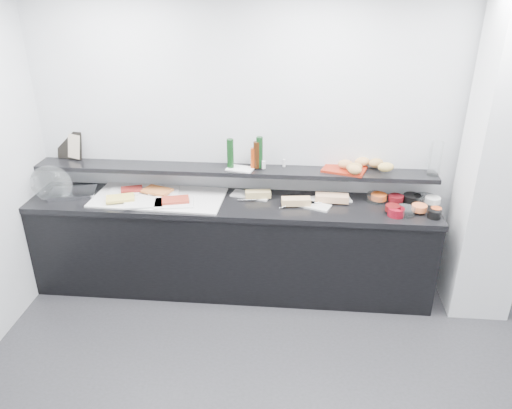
# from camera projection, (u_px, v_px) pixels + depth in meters

# --- Properties ---
(back_wall) EXTENTS (5.00, 0.02, 2.70)m
(back_wall) POSITION_uv_depth(u_px,v_px,m) (312.00, 145.00, 4.44)
(back_wall) COLOR silver
(back_wall) RESTS_ON ground
(column) EXTENTS (0.50, 0.50, 2.70)m
(column) POSITION_uv_depth(u_px,v_px,m) (500.00, 164.00, 4.00)
(column) COLOR white
(column) RESTS_ON ground
(buffet_cabinet) EXTENTS (3.60, 0.60, 0.85)m
(buffet_cabinet) POSITION_uv_depth(u_px,v_px,m) (232.00, 248.00, 4.62)
(buffet_cabinet) COLOR black
(buffet_cabinet) RESTS_ON ground
(counter_top) EXTENTS (3.62, 0.62, 0.05)m
(counter_top) POSITION_uv_depth(u_px,v_px,m) (231.00, 204.00, 4.43)
(counter_top) COLOR black
(counter_top) RESTS_ON buffet_cabinet
(wall_shelf) EXTENTS (3.60, 0.25, 0.04)m
(wall_shelf) POSITION_uv_depth(u_px,v_px,m) (233.00, 170.00, 4.48)
(wall_shelf) COLOR black
(wall_shelf) RESTS_ON back_wall
(cloche_base) EXTENTS (0.45, 0.35, 0.04)m
(cloche_base) POSITION_uv_depth(u_px,v_px,m) (73.00, 193.00, 4.54)
(cloche_base) COLOR #B7B8BE
(cloche_base) RESTS_ON counter_top
(cloche_dome) EXTENTS (0.43, 0.31, 0.34)m
(cloche_dome) POSITION_uv_depth(u_px,v_px,m) (51.00, 184.00, 4.46)
(cloche_dome) COLOR white
(cloche_dome) RESTS_ON cloche_base
(linen_runner) EXTENTS (1.18, 0.60, 0.01)m
(linen_runner) POSITION_uv_depth(u_px,v_px,m) (159.00, 198.00, 4.48)
(linen_runner) COLOR silver
(linen_runner) RESTS_ON counter_top
(platter_meat_a) EXTENTS (0.29, 0.21, 0.01)m
(platter_meat_a) POSITION_uv_depth(u_px,v_px,m) (125.00, 191.00, 4.58)
(platter_meat_a) COLOR white
(platter_meat_a) RESTS_ON linen_runner
(food_meat_a) EXTENTS (0.22, 0.18, 0.02)m
(food_meat_a) POSITION_uv_depth(u_px,v_px,m) (132.00, 189.00, 4.56)
(food_meat_a) COLOR maroon
(food_meat_a) RESTS_ON platter_meat_a
(platter_salmon) EXTENTS (0.30, 0.23, 0.01)m
(platter_salmon) POSITION_uv_depth(u_px,v_px,m) (164.00, 190.00, 4.59)
(platter_salmon) COLOR white
(platter_salmon) RESTS_ON linen_runner
(food_salmon) EXTENTS (0.29, 0.24, 0.02)m
(food_salmon) POSITION_uv_depth(u_px,v_px,m) (157.00, 191.00, 4.54)
(food_salmon) COLOR orange
(food_salmon) RESTS_ON platter_salmon
(platter_cheese) EXTENTS (0.37, 0.29, 0.01)m
(platter_cheese) POSITION_uv_depth(u_px,v_px,m) (144.00, 203.00, 4.34)
(platter_cheese) COLOR white
(platter_cheese) RESTS_ON linen_runner
(food_cheese) EXTENTS (0.28, 0.23, 0.02)m
(food_cheese) POSITION_uv_depth(u_px,v_px,m) (120.00, 198.00, 4.38)
(food_cheese) COLOR #EED25C
(food_cheese) RESTS_ON platter_cheese
(platter_meat_b) EXTENTS (0.37, 0.28, 0.01)m
(platter_meat_b) POSITION_uv_depth(u_px,v_px,m) (174.00, 203.00, 4.34)
(platter_meat_b) COLOR white
(platter_meat_b) RESTS_ON linen_runner
(food_meat_b) EXTENTS (0.26, 0.20, 0.02)m
(food_meat_b) POSITION_uv_depth(u_px,v_px,m) (175.00, 200.00, 4.35)
(food_meat_b) COLOR maroon
(food_meat_b) RESTS_ON platter_meat_b
(sandwich_plate_left) EXTENTS (0.38, 0.23, 0.01)m
(sandwich_plate_left) POSITION_uv_depth(u_px,v_px,m) (251.00, 195.00, 4.52)
(sandwich_plate_left) COLOR silver
(sandwich_plate_left) RESTS_ON counter_top
(sandwich_food_left) EXTENTS (0.24, 0.12, 0.06)m
(sandwich_food_left) POSITION_uv_depth(u_px,v_px,m) (258.00, 194.00, 4.45)
(sandwich_food_left) COLOR tan
(sandwich_food_left) RESTS_ON sandwich_plate_left
(tongs_left) EXTENTS (0.16, 0.03, 0.01)m
(tongs_left) POSITION_uv_depth(u_px,v_px,m) (247.00, 200.00, 4.41)
(tongs_left) COLOR silver
(tongs_left) RESTS_ON sandwich_plate_left
(sandwich_plate_mid) EXTENTS (0.36, 0.25, 0.01)m
(sandwich_plate_mid) POSITION_uv_depth(u_px,v_px,m) (311.00, 205.00, 4.33)
(sandwich_plate_mid) COLOR silver
(sandwich_plate_mid) RESTS_ON counter_top
(sandwich_food_mid) EXTENTS (0.26, 0.13, 0.06)m
(sandwich_food_mid) POSITION_uv_depth(u_px,v_px,m) (296.00, 201.00, 4.32)
(sandwich_food_mid) COLOR #E0B075
(sandwich_food_mid) RESTS_ON sandwich_plate_mid
(tongs_mid) EXTENTS (0.14, 0.09, 0.01)m
(tongs_mid) POSITION_uv_depth(u_px,v_px,m) (288.00, 206.00, 4.29)
(tongs_mid) COLOR silver
(tongs_mid) RESTS_ON sandwich_plate_mid
(sandwich_plate_right) EXTENTS (0.40, 0.24, 0.01)m
(sandwich_plate_right) POSITION_uv_depth(u_px,v_px,m) (330.00, 199.00, 4.44)
(sandwich_plate_right) COLOR white
(sandwich_plate_right) RESTS_ON counter_top
(sandwich_food_right) EXTENTS (0.29, 0.12, 0.06)m
(sandwich_food_right) POSITION_uv_depth(u_px,v_px,m) (332.00, 198.00, 4.38)
(sandwich_food_right) COLOR tan
(sandwich_food_right) RESTS_ON sandwich_plate_right
(tongs_right) EXTENTS (0.16, 0.03, 0.01)m
(tongs_right) POSITION_uv_depth(u_px,v_px,m) (324.00, 203.00, 4.35)
(tongs_right) COLOR silver
(tongs_right) RESTS_ON sandwich_plate_right
(bowl_glass_fruit) EXTENTS (0.18, 0.18, 0.07)m
(bowl_glass_fruit) POSITION_uv_depth(u_px,v_px,m) (376.00, 198.00, 4.41)
(bowl_glass_fruit) COLOR silver
(bowl_glass_fruit) RESTS_ON counter_top
(fill_glass_fruit) EXTENTS (0.14, 0.14, 0.05)m
(fill_glass_fruit) POSITION_uv_depth(u_px,v_px,m) (379.00, 197.00, 4.40)
(fill_glass_fruit) COLOR orange
(fill_glass_fruit) RESTS_ON bowl_glass_fruit
(bowl_black_jam) EXTENTS (0.19, 0.19, 0.07)m
(bowl_black_jam) POSITION_uv_depth(u_px,v_px,m) (412.00, 199.00, 4.39)
(bowl_black_jam) COLOR black
(bowl_black_jam) RESTS_ON counter_top
(fill_black_jam) EXTENTS (0.17, 0.17, 0.05)m
(fill_black_jam) POSITION_uv_depth(u_px,v_px,m) (396.00, 198.00, 4.37)
(fill_black_jam) COLOR #5C0D13
(fill_black_jam) RESTS_ON bowl_black_jam
(bowl_glass_cream) EXTENTS (0.23, 0.23, 0.07)m
(bowl_glass_cream) POSITION_uv_depth(u_px,v_px,m) (425.00, 200.00, 4.36)
(bowl_glass_cream) COLOR white
(bowl_glass_cream) RESTS_ON counter_top
(fill_glass_cream) EXTENTS (0.16, 0.16, 0.05)m
(fill_glass_cream) POSITION_uv_depth(u_px,v_px,m) (433.00, 200.00, 4.34)
(fill_glass_cream) COLOR white
(fill_glass_cream) RESTS_ON bowl_glass_cream
(bowl_red_jam) EXTENTS (0.14, 0.14, 0.07)m
(bowl_red_jam) POSITION_uv_depth(u_px,v_px,m) (396.00, 212.00, 4.15)
(bowl_red_jam) COLOR maroon
(bowl_red_jam) RESTS_ON counter_top
(fill_red_jam) EXTENTS (0.16, 0.16, 0.05)m
(fill_red_jam) POSITION_uv_depth(u_px,v_px,m) (392.00, 208.00, 4.19)
(fill_red_jam) COLOR #540C0C
(fill_red_jam) RESTS_ON bowl_red_jam
(bowl_glass_salmon) EXTENTS (0.19, 0.19, 0.07)m
(bowl_glass_salmon) POSITION_uv_depth(u_px,v_px,m) (405.00, 211.00, 4.16)
(bowl_glass_salmon) COLOR white
(bowl_glass_salmon) RESTS_ON counter_top
(fill_glass_salmon) EXTENTS (0.16, 0.16, 0.05)m
(fill_glass_salmon) POSITION_uv_depth(u_px,v_px,m) (419.00, 208.00, 4.20)
(fill_glass_salmon) COLOR orange
(fill_glass_salmon) RESTS_ON bowl_glass_salmon
(bowl_black_fruit) EXTENTS (0.12, 0.12, 0.07)m
(bowl_black_fruit) POSITION_uv_depth(u_px,v_px,m) (434.00, 214.00, 4.12)
(bowl_black_fruit) COLOR black
(bowl_black_fruit) RESTS_ON counter_top
(fill_black_fruit) EXTENTS (0.10, 0.10, 0.05)m
(fill_black_fruit) POSITION_uv_depth(u_px,v_px,m) (436.00, 210.00, 4.15)
(fill_black_fruit) COLOR #DB4F1D
(fill_black_fruit) RESTS_ON bowl_black_fruit
(framed_print) EXTENTS (0.26, 0.12, 0.26)m
(framed_print) POSITION_uv_depth(u_px,v_px,m) (69.00, 145.00, 4.65)
(framed_print) COLOR black
(framed_print) RESTS_ON wall_shelf
(print_art) EXTENTS (0.17, 0.11, 0.22)m
(print_art) POSITION_uv_depth(u_px,v_px,m) (73.00, 146.00, 4.61)
(print_art) COLOR beige
(print_art) RESTS_ON framed_print
(condiment_tray) EXTENTS (0.26, 0.20, 0.01)m
(condiment_tray) POSITION_uv_depth(u_px,v_px,m) (240.00, 169.00, 4.44)
(condiment_tray) COLOR white
(condiment_tray) RESTS_ON wall_shelf
(bottle_green_a) EXTENTS (0.07, 0.07, 0.26)m
(bottle_green_a) POSITION_uv_depth(u_px,v_px,m) (230.00, 153.00, 4.40)
(bottle_green_a) COLOR #0D3312
(bottle_green_a) RESTS_ON condiment_tray
(bottle_brown) EXTENTS (0.06, 0.06, 0.24)m
(bottle_brown) POSITION_uv_depth(u_px,v_px,m) (257.00, 155.00, 4.40)
(bottle_brown) COLOR #341809
(bottle_brown) RESTS_ON condiment_tray
(bottle_green_b) EXTENTS (0.07, 0.07, 0.28)m
(bottle_green_b) POSITION_uv_depth(u_px,v_px,m) (259.00, 152.00, 4.40)
(bottle_green_b) COLOR black
(bottle_green_b) RESTS_ON condiment_tray
(bottle_hot) EXTENTS (0.06, 0.06, 0.18)m
(bottle_hot) POSITION_uv_depth(u_px,v_px,m) (253.00, 158.00, 4.41)
(bottle_hot) COLOR #9E320B
(bottle_hot) RESTS_ON condiment_tray
(shaker_salt) EXTENTS (0.04, 0.04, 0.07)m
(shaker_salt) POSITION_uv_depth(u_px,v_px,m) (264.00, 165.00, 4.41)
(shaker_salt) COLOR silver
(shaker_salt) RESTS_ON condiment_tray
(shaker_pepper) EXTENTS (0.03, 0.03, 0.07)m
(shaker_pepper) POSITION_uv_depth(u_px,v_px,m) (284.00, 163.00, 4.45)
(shaker_pepper) COLOR silver
(shaker_pepper) RESTS_ON condiment_tray
(bread_tray) EXTENTS (0.42, 0.35, 0.02)m
(bread_tray) POSITION_uv_depth(u_px,v_px,m) (344.00, 169.00, 4.42)
(bread_tray) COLOR maroon
(bread_tray) RESTS_ON wall_shelf
(bread_roll_n) EXTENTS (0.17, 0.14, 0.08)m
(bread_roll_n) POSITION_uv_depth(u_px,v_px,m) (362.00, 162.00, 4.44)
(bread_roll_n) COLOR tan
(bread_roll_n) RESTS_ON bread_tray
(bread_roll_ne) EXTENTS (0.16, 0.13, 0.08)m
(bread_roll_ne) POSITION_uv_depth(u_px,v_px,m) (376.00, 163.00, 4.41)
(bread_roll_ne) COLOR #B88546
(bread_roll_ne) RESTS_ON bread_tray
(bread_roll_sw) EXTENTS (0.14, 0.11, 0.08)m
(bread_roll_sw) POSITION_uv_depth(u_px,v_px,m) (355.00, 170.00, 4.27)
(bread_roll_sw) COLOR tan
(bread_roll_sw) RESTS_ON bread_tray
(bread_roll_s) EXTENTS (0.17, 0.14, 0.08)m
(bread_roll_s) POSITION_uv_depth(u_px,v_px,m) (354.00, 167.00, 4.32)
(bread_roll_s) COLOR #B28544
(bread_roll_s) RESTS_ON bread_tray
(bread_roll_se) EXTENTS (0.16, 0.11, 0.08)m
(bread_roll_se) POSITION_uv_depth(u_px,v_px,m) (386.00, 167.00, 4.32)
(bread_roll_se) COLOR gold
(bread_roll_se) RESTS_ON bread_tray
(bread_roll_midw) EXTENTS (0.14, 0.09, 0.08)m
(bread_roll_midw) POSITION_uv_depth(u_px,v_px,m) (346.00, 164.00, 4.39)
(bread_roll_midw) COLOR tan
(bread_roll_midw) RESTS_ON bread_tray
(carafe) EXTENTS (0.11, 0.11, 0.30)m
(carafe) POSITION_uv_depth(u_px,v_px,m) (435.00, 159.00, 4.26)
(carafe) COLOR silver
(carafe) RESTS_ON wall_shelf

